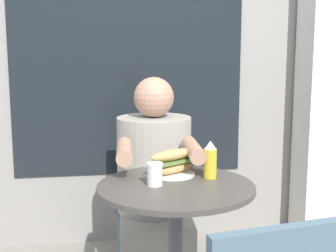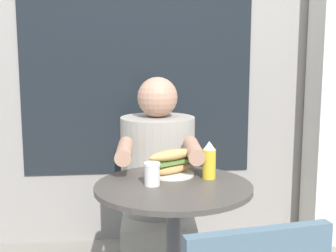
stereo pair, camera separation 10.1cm
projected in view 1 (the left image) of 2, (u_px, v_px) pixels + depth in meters
The scene contains 8 objects.
storefront_wall at pixel (140, 27), 2.97m from camera, with size 8.00×0.09×2.80m.
lattice_pillar at pixel (323, 59), 3.00m from camera, with size 0.26×0.26×2.40m.
cafe_table at pixel (176, 235), 1.85m from camera, with size 0.62×0.62×0.74m.
diner_chair at pixel (148, 179), 2.68m from camera, with size 0.41×0.41×0.87m.
seated_diner at pixel (155, 206), 2.34m from camera, with size 0.40×0.68×1.13m.
sandwich_on_plate at pixel (173, 163), 1.94m from camera, with size 0.23×0.18×0.11m.
drink_cup at pixel (155, 174), 1.80m from camera, with size 0.06×0.06×0.09m.
condiment_bottle at pixel (210, 160), 1.90m from camera, with size 0.05×0.05×0.15m.
Camera 1 is at (-0.31, -1.73, 1.26)m, focal length 50.00 mm.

